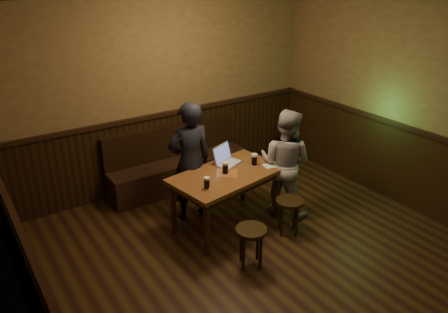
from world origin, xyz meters
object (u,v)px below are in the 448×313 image
object	(u,v)px
pub_table	(227,180)
pint_left	(207,183)
person_grey	(285,163)
pint_mid	(225,168)
bench	(178,167)
stool_right	(289,207)
pint_right	(254,160)
laptop	(226,159)
stool_left	(251,236)
person_suit	(190,162)

from	to	relation	value
pub_table	pint_left	size ratio (longest dim) A/B	10.53
person_grey	pint_mid	bearing A→B (deg)	53.06
pint_left	pint_mid	world-z (taller)	pint_mid
pint_mid	bench	bearing A→B (deg)	88.99
bench	pint_mid	world-z (taller)	bench
stool_right	person_grey	distance (m)	0.63
bench	pint_right	bearing A→B (deg)	-72.36
pint_left	pint_right	bearing A→B (deg)	13.24
bench	laptop	bearing A→B (deg)	-81.78
pint_left	person_grey	world-z (taller)	person_grey
stool_left	stool_right	distance (m)	0.84
bench	stool_right	distance (m)	2.01
bench	stool_right	bearing A→B (deg)	-74.06
pub_table	person_grey	bearing A→B (deg)	-19.54
laptop	person_suit	distance (m)	0.48
pint_left	person_suit	xyz separation A→B (m)	(0.14, 0.65, -0.02)
pub_table	pint_left	bearing A→B (deg)	-163.48
pint_left	laptop	bearing A→B (deg)	38.09
laptop	bench	bearing A→B (deg)	76.66
pint_left	person_suit	bearing A→B (deg)	77.55
pub_table	laptop	world-z (taller)	laptop
pint_right	person_suit	size ratio (longest dim) A/B	0.10
pub_table	person_suit	distance (m)	0.55
bench	stool_left	bearing A→B (deg)	-96.50
pint_right	person_grey	world-z (taller)	person_grey
pub_table	stool_right	world-z (taller)	pub_table
pint_left	bench	bearing A→B (deg)	74.64
pub_table	stool_left	distance (m)	0.93
laptop	person_suit	size ratio (longest dim) A/B	0.26
pub_table	stool_left	bearing A→B (deg)	-115.47
laptop	person_grey	bearing A→B (deg)	-52.72
pub_table	person_suit	bearing A→B (deg)	113.07
laptop	person_grey	size ratio (longest dim) A/B	0.29
pint_left	person_suit	world-z (taller)	person_suit
pint_right	person_suit	xyz separation A→B (m)	(-0.71, 0.45, -0.02)
pub_table	bench	bearing A→B (deg)	80.92
bench	stool_right	xyz separation A→B (m)	(0.55, -1.93, 0.06)
pint_left	person_suit	distance (m)	0.67
stool_left	bench	bearing A→B (deg)	83.50
laptop	person_grey	xyz separation A→B (m)	(0.67, -0.41, -0.08)
pub_table	pint_right	size ratio (longest dim) A/B	9.39
stool_left	laptop	bearing A→B (deg)	69.72
bench	laptop	distance (m)	1.22
stool_right	pub_table	bearing A→B (deg)	133.22
person_suit	stool_right	bearing A→B (deg)	135.18
pub_table	person_suit	size ratio (longest dim) A/B	0.94
pint_mid	pint_right	distance (m)	0.45
pint_right	laptop	bearing A→B (deg)	136.58
pint_right	laptop	size ratio (longest dim) A/B	0.38
stool_right	pint_right	bearing A→B (deg)	101.91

